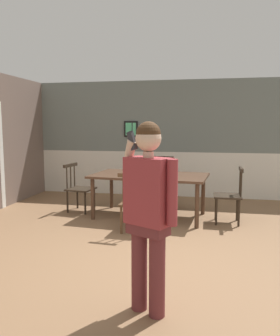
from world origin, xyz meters
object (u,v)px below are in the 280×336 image
object	(u,v)px
dining_table	(150,179)
chair_by_doorway	(79,188)
person_figure	(149,206)
chair_at_table_head	(230,195)
chair_opposite_corner	(134,203)
chair_near_window	(161,182)

from	to	relation	value
dining_table	chair_by_doorway	xyz separation A→B (m)	(-1.39, 0.14, -0.24)
dining_table	chair_by_doorway	distance (m)	1.42
chair_by_doorway	person_figure	world-z (taller)	person_figure
person_figure	chair_at_table_head	bearing A→B (deg)	-79.92
chair_opposite_corner	chair_by_doorway	bearing A→B (deg)	144.58
chair_near_window	chair_by_doorway	xyz separation A→B (m)	(-1.48, -0.79, -0.02)
chair_at_table_head	chair_opposite_corner	bearing A→B (deg)	118.77
chair_near_window	person_figure	size ratio (longest dim) A/B	0.60
dining_table	chair_at_table_head	bearing A→B (deg)	-5.43
chair_by_doorway	chair_opposite_corner	distance (m)	1.68
dining_table	chair_at_table_head	distance (m)	1.41
chair_opposite_corner	chair_at_table_head	bearing A→B (deg)	32.31
person_figure	dining_table	bearing A→B (deg)	-54.23
chair_opposite_corner	person_figure	xyz separation A→B (m)	(0.60, -2.19, 0.50)
chair_near_window	person_figure	bearing A→B (deg)	101.49
chair_opposite_corner	person_figure	bearing A→B (deg)	-70.60
chair_near_window	chair_by_doorway	bearing A→B (deg)	33.76
chair_at_table_head	person_figure	xyz separation A→B (m)	(-0.87, -2.98, 0.48)
chair_at_table_head	chair_by_doorway	bearing A→B (deg)	84.89
chair_at_table_head	person_figure	distance (m)	3.15
chair_near_window	dining_table	bearing A→B (deg)	89.95
dining_table	chair_opposite_corner	bearing A→B (deg)	-95.51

